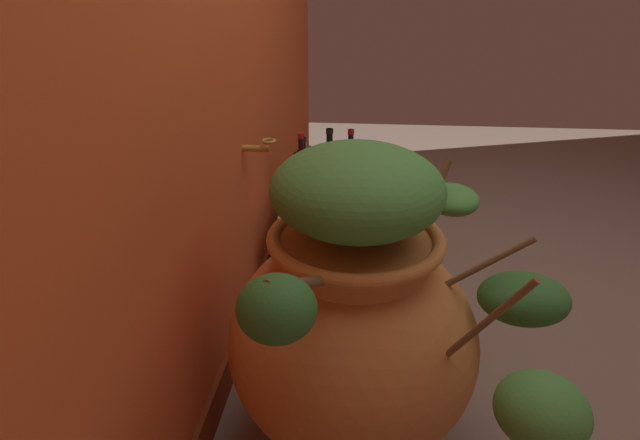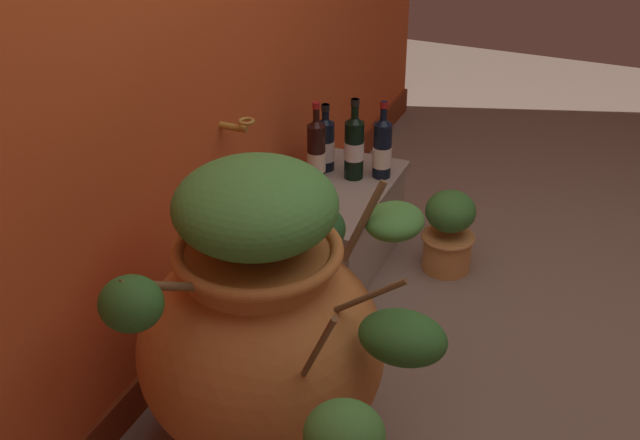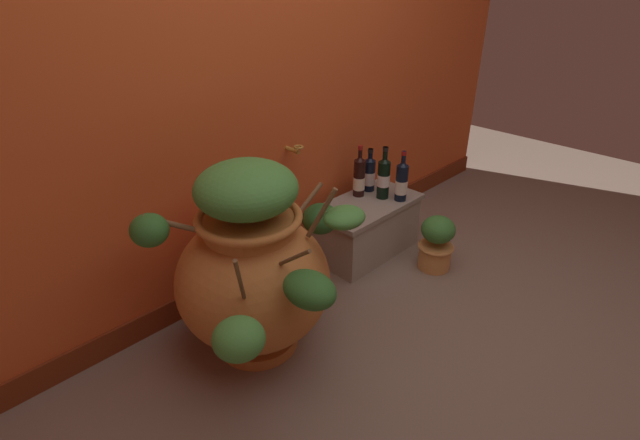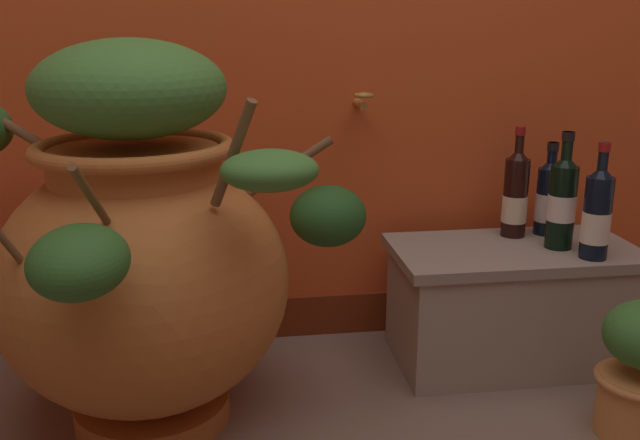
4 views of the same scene
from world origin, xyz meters
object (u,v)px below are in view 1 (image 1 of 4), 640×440
(wine_bottle_left, at_px, (303,169))
(wine_bottle_middle, at_px, (329,167))
(terracotta_urn, at_px, (357,320))
(wine_bottle_back, at_px, (350,167))
(potted_shrub, at_px, (406,227))
(wine_bottle_right, at_px, (301,174))

(wine_bottle_left, relative_size, wine_bottle_middle, 0.84)
(terracotta_urn, xyz_separation_m, wine_bottle_back, (1.19, 0.07, 0.04))
(terracotta_urn, relative_size, potted_shrub, 2.90)
(wine_bottle_middle, height_order, potted_shrub, wine_bottle_middle)
(wine_bottle_middle, bearing_deg, wine_bottle_left, 79.10)
(terracotta_urn, bearing_deg, wine_bottle_back, 3.13)
(wine_bottle_back, bearing_deg, wine_bottle_left, 96.25)
(wine_bottle_back, bearing_deg, terracotta_urn, -176.87)
(wine_bottle_middle, bearing_deg, wine_bottle_right, 123.06)
(wine_bottle_right, bearing_deg, wine_bottle_back, -59.43)
(wine_bottle_left, xyz_separation_m, wine_bottle_middle, (-0.03, -0.13, 0.02))
(wine_bottle_right, distance_m, wine_bottle_back, 0.26)
(wine_bottle_right, distance_m, potted_shrub, 0.62)
(terracotta_urn, distance_m, wine_bottle_left, 1.20)
(terracotta_urn, height_order, potted_shrub, terracotta_urn)
(wine_bottle_left, relative_size, wine_bottle_right, 0.85)
(terracotta_urn, distance_m, wine_bottle_back, 1.19)
(terracotta_urn, height_order, wine_bottle_right, terracotta_urn)
(wine_bottle_right, relative_size, potted_shrub, 0.95)
(terracotta_urn, height_order, wine_bottle_back, terracotta_urn)
(wine_bottle_right, xyz_separation_m, potted_shrub, (0.12, -0.52, -0.31))
(wine_bottle_middle, height_order, wine_bottle_back, wine_bottle_middle)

